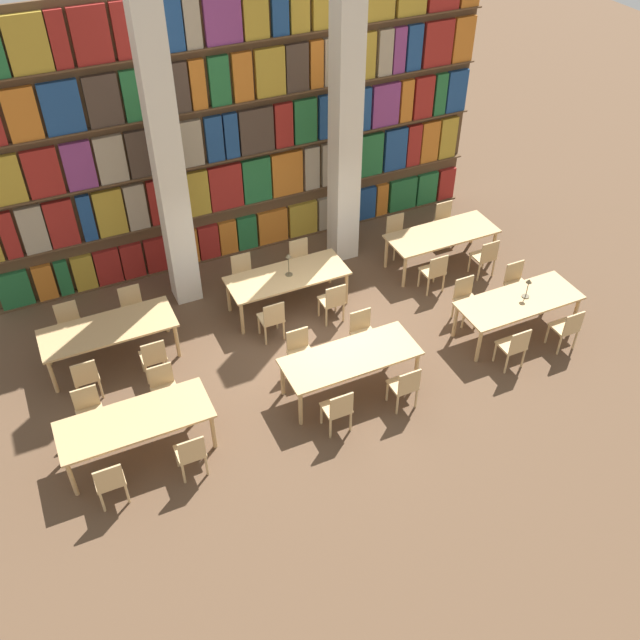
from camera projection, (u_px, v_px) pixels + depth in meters
ground_plane at (317, 345)px, 13.14m from camera, size 40.00×40.00×0.00m
bookshelf_bank at (241, 130)px, 13.85m from camera, size 10.47×0.35×5.50m
pillar_left at (167, 159)px, 12.37m from camera, size 0.50×0.50×6.00m
pillar_center at (345, 122)px, 13.49m from camera, size 0.50×0.50×6.00m
reading_table_0 at (135, 422)px, 10.77m from camera, size 2.32×0.91×0.77m
chair_0 at (110, 481)px, 10.20m from camera, size 0.42×0.40×0.89m
chair_1 at (89, 411)px, 11.23m from camera, size 0.42×0.40×0.89m
chair_2 at (191, 453)px, 10.59m from camera, size 0.42×0.40×0.89m
chair_3 at (164, 388)px, 11.62m from camera, size 0.42×0.40×0.89m
reading_table_1 at (350, 359)px, 11.83m from camera, size 2.32×0.91×0.77m
chair_4 at (338, 409)px, 11.27m from camera, size 0.42×0.40×0.89m
chair_5 at (300, 352)px, 12.29m from camera, size 0.42×0.40×0.89m
chair_6 at (405, 386)px, 11.66m from camera, size 0.42×0.40×0.89m
chair_7 at (363, 332)px, 12.69m from camera, size 0.42×0.40×0.89m
reading_table_2 at (519, 303)px, 12.98m from camera, size 2.32×0.91×0.77m
chair_8 at (514, 346)px, 12.40m from camera, size 0.42×0.40×0.89m
chair_9 at (466, 298)px, 13.43m from camera, size 0.42×0.40×0.89m
chair_10 at (567, 328)px, 12.78m from camera, size 0.42×0.40×0.89m
chair_11 at (516, 283)px, 13.81m from camera, size 0.42×0.40×0.89m
desk_lamp_0 at (528, 285)px, 12.84m from camera, size 0.14×0.14×0.39m
reading_table_3 at (108, 331)px, 12.39m from camera, size 2.32×0.91×0.77m
chair_12 at (86, 376)px, 11.83m from camera, size 0.42×0.40×0.89m
chair_13 at (70, 324)px, 12.85m from camera, size 0.42×0.40×0.89m
chair_14 at (154, 357)px, 12.20m from camera, size 0.42×0.40×0.89m
chair_15 at (133, 307)px, 13.22m from camera, size 0.42×0.40×0.89m
reading_table_4 at (287, 278)px, 13.56m from camera, size 2.32×0.91×0.77m
chair_16 at (272, 318)px, 12.98m from camera, size 0.42×0.40×0.89m
chair_17 at (244, 275)px, 14.01m from camera, size 0.42×0.40×0.89m
chair_18 at (333, 301)px, 13.38m from camera, size 0.42×0.40×0.89m
chair_19 at (301, 259)px, 14.41m from camera, size 0.42×0.40×0.89m
desk_lamp_1 at (289, 261)px, 13.31m from camera, size 0.14×0.14×0.48m
reading_table_5 at (442, 236)px, 14.67m from camera, size 2.32×0.91×0.77m
chair_20 at (434, 271)px, 14.10m from camera, size 0.42×0.40×0.89m
chair_21 at (397, 234)px, 15.13m from camera, size 0.42×0.40×0.89m
chair_22 at (485, 256)px, 14.49m from camera, size 0.42×0.40×0.89m
chair_23 at (445, 221)px, 15.52m from camera, size 0.42×0.40×0.89m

